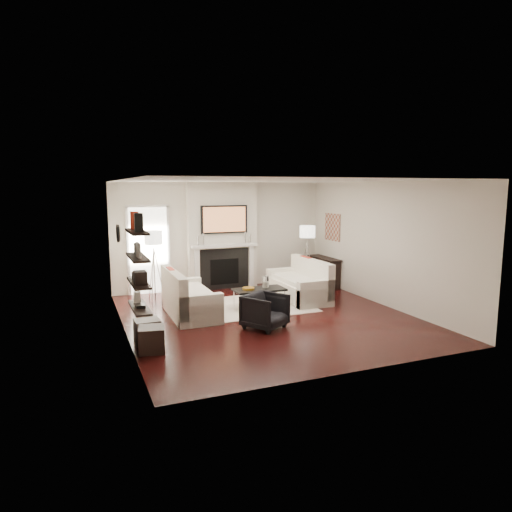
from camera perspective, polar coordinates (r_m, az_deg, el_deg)
name	(u,v)px	position (r m, az deg, el deg)	size (l,w,h in m)	color
room_envelope	(267,250)	(8.95, 1.44, 0.73)	(6.00, 6.00, 6.00)	black
chimney_breast	(222,236)	(11.63, -4.21, 2.53)	(1.80, 0.25, 2.70)	silver
fireplace_surround	(224,269)	(11.62, -3.96, -1.61)	(1.30, 0.02, 1.04)	black
firebox	(225,272)	(11.63, -3.95, -1.95)	(0.75, 0.02, 0.65)	black
mantel_pilaster_l	(197,270)	(11.39, -7.36, -1.72)	(0.12, 0.08, 1.10)	white
mantel_pilaster_r	(251,266)	(11.82, -0.60, -1.26)	(0.12, 0.08, 1.10)	white
mantel_shelf	(225,246)	(11.48, -3.92, 1.30)	(1.70, 0.18, 0.07)	white
tv_body	(224,219)	(11.44, -3.99, 4.59)	(1.20, 0.06, 0.70)	black
tv_screen	(225,219)	(11.41, -3.94, 4.58)	(1.10, 0.01, 0.62)	#BF723F
candlestick_l_tall	(203,239)	(11.31, -6.59, 2.09)	(0.04, 0.04, 0.30)	silver
candlestick_l_short	(198,241)	(11.28, -7.23, 1.91)	(0.04, 0.04, 0.24)	silver
candlestick_r_tall	(245,237)	(11.65, -1.37, 2.34)	(0.04, 0.04, 0.30)	silver
candlestick_r_short	(250,238)	(11.70, -0.77, 2.22)	(0.04, 0.04, 0.24)	silver
hallway_panel	(149,251)	(11.35, -13.29, 0.64)	(0.90, 0.02, 2.10)	white
door_trim_l	(128,252)	(11.26, -15.68, 0.50)	(0.06, 0.06, 2.16)	white
door_trim_r	(168,250)	(11.41, -10.89, 0.76)	(0.06, 0.06, 2.16)	white
door_trim_top	(147,206)	(11.23, -13.46, 6.09)	(1.02, 0.06, 0.06)	white
rug	(248,306)	(10.01, -1.00, -6.27)	(2.60, 2.00, 0.01)	beige
loveseat_left_base	(191,305)	(9.40, -8.18, -6.06)	(0.85, 1.80, 0.42)	white
loveseat_left_back	(174,291)	(9.26, -10.24, -4.33)	(0.18, 1.80, 0.80)	white
loveseat_left_arm_n	(201,310)	(8.62, -6.88, -6.77)	(0.85, 0.18, 0.60)	white
loveseat_left_arm_s	(182,292)	(10.15, -9.29, -4.47)	(0.85, 0.18, 0.60)	white
loveseat_left_cushion	(193,292)	(9.35, -7.91, -4.49)	(0.63, 1.44, 0.10)	white
pillow_left_orange	(170,278)	(9.50, -10.64, -2.75)	(0.10, 0.42, 0.42)	#AE2715
pillow_left_charcoal	(177,284)	(8.93, -9.87, -3.52)	(0.10, 0.40, 0.40)	black
loveseat_right_base	(298,290)	(10.62, 5.32, -4.31)	(0.85, 1.80, 0.42)	white
loveseat_right_back	(311,276)	(10.71, 6.94, -2.50)	(0.18, 1.80, 0.80)	white
loveseat_right_arm_n	(316,294)	(9.90, 7.49, -4.75)	(0.85, 0.18, 0.60)	white
loveseat_right_arm_s	(283,280)	(11.31, 3.44, -3.02)	(0.85, 0.18, 0.60)	white
loveseat_right_cushion	(297,280)	(10.54, 5.10, -2.96)	(0.63, 1.44, 0.10)	white
pillow_right_orange	(305,265)	(10.93, 6.20, -1.17)	(0.10, 0.42, 0.42)	#AE2715
pillow_right_charcoal	(318,270)	(10.42, 7.76, -1.74)	(0.10, 0.40, 0.40)	black
coffee_table	(259,290)	(9.81, 0.41, -4.21)	(1.10, 0.55, 0.04)	black
coffee_leg_nw	(241,304)	(9.48, -1.89, -5.97)	(0.02, 0.02, 0.38)	silver
coffee_leg_ne	(285,299)	(9.86, 3.60, -5.42)	(0.02, 0.02, 0.38)	silver
coffee_leg_sw	(234,299)	(9.88, -2.77, -5.38)	(0.02, 0.02, 0.38)	silver
coffee_leg_se	(276,295)	(10.25, 2.53, -4.87)	(0.02, 0.02, 0.38)	silver
hurricane_glass	(266,282)	(9.83, 1.22, -3.23)	(0.14, 0.14, 0.24)	white
hurricane_candle	(266,285)	(9.84, 1.22, -3.60)	(0.09, 0.09, 0.14)	white
copper_bowl	(248,288)	(9.71, -0.96, -4.08)	(0.26, 0.26, 0.04)	#BC801F
armchair	(265,310)	(8.42, 1.15, -6.71)	(0.68, 0.64, 0.70)	black
lamp_left_post	(155,275)	(10.67, -12.57, -2.28)	(0.02, 0.02, 1.20)	silver
lamp_left_shade	(153,238)	(10.54, -12.72, 2.26)	(0.40, 0.40, 0.30)	white
lamp_left_leg_a	(159,274)	(10.69, -11.99, -2.24)	(0.02, 0.02, 1.25)	silver
lamp_left_leg_b	(151,274)	(10.75, -12.94, -2.21)	(0.02, 0.02, 1.25)	silver
lamp_left_leg_c	(153,275)	(10.57, -12.78, -2.39)	(0.02, 0.02, 1.25)	silver
lamp_right_post	(307,264)	(11.87, 6.38, -1.03)	(0.02, 0.02, 1.20)	silver
lamp_right_shade	(307,232)	(11.76, 6.45, 3.05)	(0.40, 0.40, 0.30)	white
lamp_right_leg_a	(311,264)	(11.92, 6.84, -1.00)	(0.02, 0.02, 1.25)	silver
lamp_right_leg_b	(303,264)	(11.93, 5.93, -0.98)	(0.02, 0.02, 1.25)	silver
lamp_right_leg_c	(307,265)	(11.76, 6.36, -1.12)	(0.02, 0.02, 1.25)	silver
console_top	(324,258)	(12.11, 8.55, -0.27)	(0.35, 1.20, 0.04)	black
console_leg_n	(335,276)	(11.71, 9.88, -2.46)	(0.30, 0.04, 0.71)	black
console_leg_s	(314,269)	(12.64, 7.25, -1.59)	(0.30, 0.04, 0.71)	black
wall_art	(333,227)	(12.00, 9.55, 3.58)	(0.03, 0.70, 0.70)	#9B674D
shelf_bottom	(140,308)	(7.43, -14.33, -6.28)	(0.25, 1.00, 0.04)	black
shelf_lower	(139,283)	(7.34, -14.44, -3.26)	(0.25, 1.00, 0.04)	black
shelf_upper	(138,257)	(7.27, -14.56, -0.18)	(0.25, 1.00, 0.04)	black
shelf_top	(137,232)	(7.23, -14.68, 2.96)	(0.25, 1.00, 0.04)	black
decor_magfile_a	(139,223)	(6.96, -14.46, 4.07)	(0.12, 0.10, 0.28)	black
decor_magfile_b	(134,220)	(7.44, -14.95, 4.32)	(0.12, 0.10, 0.28)	#AE2715
decor_frame_a	(138,250)	(7.18, -14.51, 0.74)	(0.04, 0.30, 0.22)	white
decor_frame_b	(136,249)	(7.44, -14.78, 0.84)	(0.04, 0.22, 0.18)	black
decor_wine_rack	(140,278)	(7.13, -14.27, -2.64)	(0.18, 0.25, 0.20)	black
decor_box_small	(137,276)	(7.52, -14.67, -2.39)	(0.15, 0.12, 0.12)	black
decor_books	(140,306)	(7.37, -14.28, -6.07)	(0.14, 0.20, 0.05)	black
decor_box_tall	(137,297)	(7.67, -14.63, -5.01)	(0.10, 0.10, 0.18)	white
clock_rim	(118,233)	(9.11, -16.88, 2.72)	(0.34, 0.34, 0.04)	black
clock_face	(119,233)	(9.12, -16.72, 2.73)	(0.29, 0.29, 0.01)	white
ottoman_near	(147,331)	(7.92, -13.45, -9.10)	(0.40, 0.40, 0.40)	black
ottoman_far	(152,339)	(7.48, -12.90, -10.13)	(0.40, 0.40, 0.40)	black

